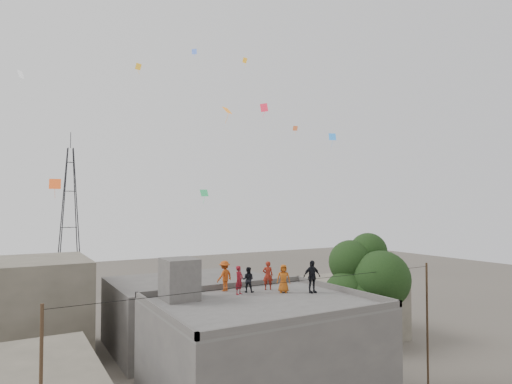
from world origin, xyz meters
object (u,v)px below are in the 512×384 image
Objects in this scene: stair_head_box at (179,279)px; person_red_adult at (268,275)px; transmission_tower at (69,220)px; tree at (367,286)px; person_dark_adult at (312,277)px.

person_red_adult is (5.08, -0.06, -0.22)m from stair_head_box.
tree is at bearing -73.91° from transmission_tower.
tree is 0.45× the size of transmission_tower.
stair_head_box is 1.29× the size of person_red_adult.
person_dark_adult is at bearing -79.29° from transmission_tower.
transmission_tower reaches higher than person_red_adult.
tree is 5.88m from person_red_adult.
transmission_tower reaches higher than tree.
stair_head_box is 0.10× the size of transmission_tower.
tree is 5.34× the size of person_dark_adult.
person_red_adult is at bearing 136.26° from person_dark_adult.
transmission_tower is 40.12m from person_dark_adult.
person_red_adult is at bearing -0.64° from stair_head_box.
person_dark_adult is at bearing -16.48° from stair_head_box.
tree reaches higher than stair_head_box.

